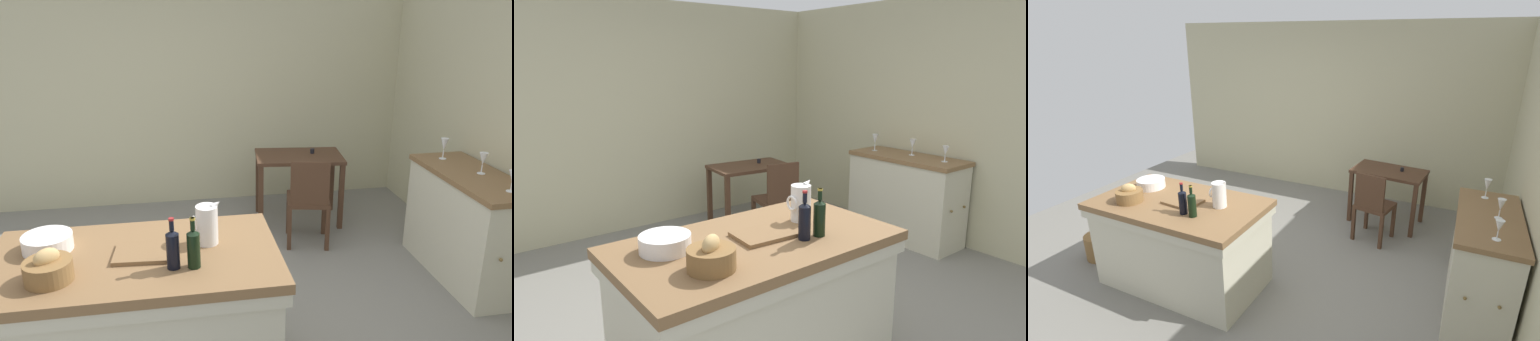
{
  "view_description": "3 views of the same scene",
  "coord_description": "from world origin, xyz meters",
  "views": [
    {
      "loc": [
        -0.17,
        -3.07,
        2.25
      ],
      "look_at": [
        0.44,
        0.33,
        1.08
      ],
      "focal_mm": 34.91,
      "sensor_mm": 36.0,
      "label": 1
    },
    {
      "loc": [
        -1.89,
        -2.51,
        1.89
      ],
      "look_at": [
        0.35,
        0.36,
        1.04
      ],
      "focal_mm": 32.22,
      "sensor_mm": 36.0,
      "label": 2
    },
    {
      "loc": [
        1.94,
        -2.98,
        2.38
      ],
      "look_at": [
        0.3,
        0.39,
        1.04
      ],
      "focal_mm": 26.36,
      "sensor_mm": 36.0,
      "label": 3
    }
  ],
  "objects": [
    {
      "name": "cutting_board",
      "position": [
        -0.35,
        -0.47,
        0.91
      ],
      "size": [
        0.36,
        0.28,
        0.02
      ],
      "primitive_type": "cube",
      "rotation": [
        0.0,
        0.0,
        -0.07
      ],
      "color": "brown",
      "rests_on": "island_table"
    },
    {
      "name": "wine_glass_left",
      "position": [
        2.32,
        0.39,
        1.05
      ],
      "size": [
        0.07,
        0.07,
        0.18
      ],
      "color": "white",
      "rests_on": "side_cabinet"
    },
    {
      "name": "wooden_chair",
      "position": [
        1.1,
        1.18,
        0.48
      ],
      "size": [
        0.47,
        0.47,
        0.89
      ],
      "color": "#472D1E",
      "rests_on": "ground"
    },
    {
      "name": "island_table",
      "position": [
        -0.4,
        -0.48,
        0.48
      ],
      "size": [
        1.65,
        0.92,
        0.9
      ],
      "color": "brown",
      "rests_on": "ground"
    },
    {
      "name": "wicker_hamper",
      "position": [
        -1.57,
        -0.54,
        0.14
      ],
      "size": [
        0.33,
        0.33,
        0.28
      ],
      "primitive_type": "cylinder",
      "color": "brown",
      "rests_on": "ground"
    },
    {
      "name": "bread_basket",
      "position": [
        -0.82,
        -0.67,
        0.96
      ],
      "size": [
        0.25,
        0.25,
        0.18
      ],
      "color": "brown",
      "rests_on": "island_table"
    },
    {
      "name": "wash_bowl",
      "position": [
        -0.9,
        -0.32,
        0.94
      ],
      "size": [
        0.28,
        0.28,
        0.09
      ],
      "primitive_type": "cylinder",
      "color": "white",
      "rests_on": "island_table"
    },
    {
      "name": "writing_desk",
      "position": [
        1.15,
        1.77,
        0.62
      ],
      "size": [
        0.96,
        0.66,
        0.79
      ],
      "color": "#472D1E",
      "rests_on": "ground"
    },
    {
      "name": "wine_glass_far_left",
      "position": [
        2.29,
        -0.02,
        1.04
      ],
      "size": [
        0.07,
        0.07,
        0.16
      ],
      "color": "white",
      "rests_on": "side_cabinet"
    },
    {
      "name": "pitcher",
      "position": [
        0.01,
        -0.39,
        1.02
      ],
      "size": [
        0.17,
        0.13,
        0.28
      ],
      "color": "white",
      "rests_on": "island_table"
    },
    {
      "name": "wine_glass_middle",
      "position": [
        2.22,
        0.82,
        1.06
      ],
      "size": [
        0.07,
        0.07,
        0.19
      ],
      "color": "white",
      "rests_on": "side_cabinet"
    },
    {
      "name": "ground_plane",
      "position": [
        0.0,
        0.0,
        0.0
      ],
      "size": [
        6.76,
        6.76,
        0.0
      ],
      "primitive_type": "plane",
      "color": "slate"
    },
    {
      "name": "wine_bottle_dark",
      "position": [
        -0.08,
        -0.66,
        1.01
      ],
      "size": [
        0.07,
        0.07,
        0.29
      ],
      "color": "black",
      "rests_on": "island_table"
    },
    {
      "name": "side_cabinet",
      "position": [
        2.26,
        0.39,
        0.47
      ],
      "size": [
        0.52,
        1.25,
        0.93
      ],
      "color": "brown",
      "rests_on": "ground"
    },
    {
      "name": "wall_back",
      "position": [
        0.0,
        2.6,
        1.3
      ],
      "size": [
        5.32,
        0.12,
        2.6
      ],
      "primitive_type": "cube",
      "color": "#B7B28E",
      "rests_on": "ground"
    },
    {
      "name": "wine_bottle_amber",
      "position": [
        -0.19,
        -0.66,
        1.01
      ],
      "size": [
        0.07,
        0.07,
        0.29
      ],
      "color": "black",
      "rests_on": "island_table"
    }
  ]
}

